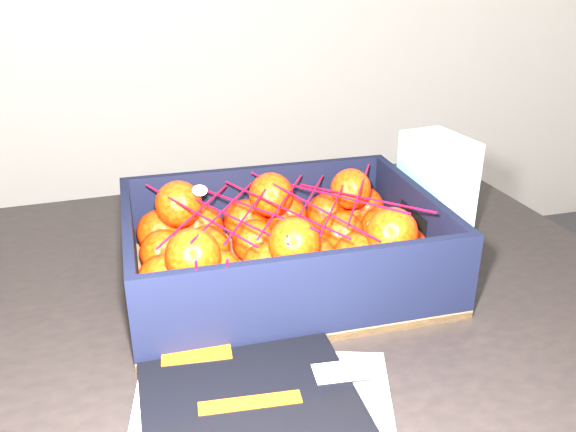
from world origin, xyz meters
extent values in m
cube|color=black|center=(-0.24, 0.23, 0.73)|extent=(1.24, 0.86, 0.04)
cylinder|color=black|center=(0.31, 0.58, 0.35)|extent=(0.06, 0.06, 0.71)
cube|color=#D6560B|center=(-0.27, 0.10, 0.77)|extent=(0.08, 0.06, 0.00)
cube|color=white|center=(-0.13, 0.02, 0.77)|extent=(0.06, 0.04, 0.00)
cube|color=#D6560B|center=(-0.23, 0.00, 0.77)|extent=(0.10, 0.03, 0.00)
cube|color=brown|center=(-0.13, 0.25, 0.76)|extent=(0.41, 0.30, 0.01)
cube|color=black|center=(-0.13, 0.39, 0.81)|extent=(0.41, 0.01, 0.11)
cube|color=black|center=(-0.13, 0.10, 0.81)|extent=(0.41, 0.01, 0.11)
cube|color=black|center=(-0.33, 0.25, 0.81)|extent=(0.01, 0.28, 0.11)
cube|color=black|center=(0.07, 0.25, 0.81)|extent=(0.01, 0.28, 0.11)
sphere|color=#FF2905|center=(-0.29, 0.14, 0.79)|extent=(0.07, 0.07, 0.07)
sphere|color=#FF2905|center=(-0.29, 0.21, 0.79)|extent=(0.07, 0.07, 0.07)
sphere|color=#FF2905|center=(-0.29, 0.28, 0.79)|extent=(0.06, 0.06, 0.06)
sphere|color=#FF2905|center=(-0.29, 0.35, 0.79)|extent=(0.06, 0.06, 0.06)
sphere|color=#FF2905|center=(-0.23, 0.13, 0.79)|extent=(0.06, 0.06, 0.06)
sphere|color=#FF2905|center=(-0.22, 0.21, 0.79)|extent=(0.07, 0.07, 0.07)
sphere|color=#FF2905|center=(-0.23, 0.28, 0.79)|extent=(0.06, 0.06, 0.06)
sphere|color=#FF2905|center=(-0.23, 0.35, 0.79)|extent=(0.07, 0.07, 0.07)
sphere|color=#FF2905|center=(-0.16, 0.14, 0.79)|extent=(0.07, 0.07, 0.07)
sphere|color=#FF2905|center=(-0.16, 0.21, 0.79)|extent=(0.06, 0.06, 0.06)
sphere|color=#FF2905|center=(-0.16, 0.28, 0.79)|extent=(0.06, 0.06, 0.06)
sphere|color=#FF2905|center=(-0.16, 0.35, 0.79)|extent=(0.07, 0.07, 0.07)
sphere|color=#FF2905|center=(-0.09, 0.13, 0.79)|extent=(0.06, 0.06, 0.06)
sphere|color=#FF2905|center=(-0.10, 0.21, 0.79)|extent=(0.06, 0.06, 0.06)
sphere|color=#FF2905|center=(-0.10, 0.28, 0.79)|extent=(0.06, 0.06, 0.06)
sphere|color=#FF2905|center=(-0.10, 0.36, 0.79)|extent=(0.07, 0.07, 0.07)
sphere|color=#FF2905|center=(-0.04, 0.14, 0.79)|extent=(0.07, 0.07, 0.07)
sphere|color=#FF2905|center=(-0.04, 0.21, 0.79)|extent=(0.07, 0.07, 0.07)
sphere|color=#FF2905|center=(-0.03, 0.28, 0.79)|extent=(0.06, 0.06, 0.06)
sphere|color=#FF2905|center=(-0.03, 0.35, 0.79)|extent=(0.06, 0.06, 0.06)
sphere|color=#FF2905|center=(0.03, 0.14, 0.79)|extent=(0.06, 0.06, 0.06)
sphere|color=#FF2905|center=(0.03, 0.21, 0.79)|extent=(0.07, 0.07, 0.07)
sphere|color=#FF2905|center=(0.03, 0.28, 0.79)|extent=(0.06, 0.06, 0.06)
sphere|color=#FF2905|center=(0.03, 0.36, 0.79)|extent=(0.07, 0.07, 0.07)
sphere|color=#FF2905|center=(-0.26, 0.17, 0.84)|extent=(0.06, 0.06, 0.06)
sphere|color=#FF2905|center=(-0.26, 0.33, 0.84)|extent=(0.07, 0.07, 0.07)
sphere|color=#FF2905|center=(-0.13, 0.17, 0.84)|extent=(0.06, 0.06, 0.06)
sphere|color=#FF2905|center=(-0.13, 0.33, 0.84)|extent=(0.06, 0.06, 0.06)
sphere|color=#FF2905|center=(-0.01, 0.16, 0.84)|extent=(0.06, 0.06, 0.06)
sphere|color=#FF2905|center=(-0.01, 0.32, 0.84)|extent=(0.06, 0.06, 0.06)
cylinder|color=red|center=(-0.24, 0.25, 0.86)|extent=(0.11, 0.21, 0.01)
cylinder|color=red|center=(-0.20, 0.25, 0.86)|extent=(0.11, 0.21, 0.00)
cylinder|color=red|center=(-0.17, 0.25, 0.86)|extent=(0.11, 0.21, 0.02)
cylinder|color=red|center=(-0.13, 0.24, 0.86)|extent=(0.11, 0.21, 0.01)
cylinder|color=red|center=(-0.09, 0.24, 0.86)|extent=(0.11, 0.21, 0.03)
cylinder|color=red|center=(-0.06, 0.24, 0.87)|extent=(0.11, 0.21, 0.03)
cylinder|color=red|center=(-0.02, 0.25, 0.86)|extent=(0.11, 0.21, 0.03)
cylinder|color=red|center=(-0.24, 0.25, 0.86)|extent=(0.11, 0.21, 0.02)
cylinder|color=red|center=(-0.20, 0.25, 0.87)|extent=(0.11, 0.21, 0.02)
cylinder|color=red|center=(-0.17, 0.25, 0.86)|extent=(0.11, 0.21, 0.01)
cylinder|color=red|center=(-0.13, 0.24, 0.87)|extent=(0.11, 0.21, 0.01)
cylinder|color=red|center=(-0.09, 0.25, 0.86)|extent=(0.11, 0.21, 0.01)
cylinder|color=red|center=(-0.06, 0.24, 0.86)|extent=(0.11, 0.21, 0.01)
cylinder|color=red|center=(-0.02, 0.25, 0.87)|extent=(0.11, 0.21, 0.01)
cylinder|color=red|center=(-0.26, 0.11, 0.83)|extent=(0.00, 0.03, 0.09)
cylinder|color=red|center=(-0.23, 0.11, 0.83)|extent=(0.01, 0.04, 0.08)
cube|color=white|center=(0.13, 0.31, 0.83)|extent=(0.09, 0.12, 0.16)
camera|label=1|loc=(-0.31, -0.46, 1.18)|focal=38.00mm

